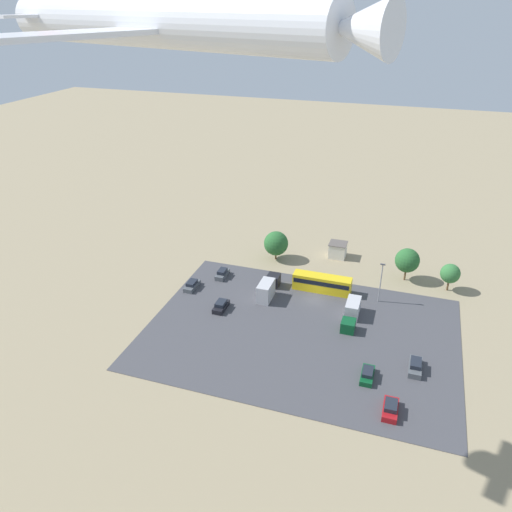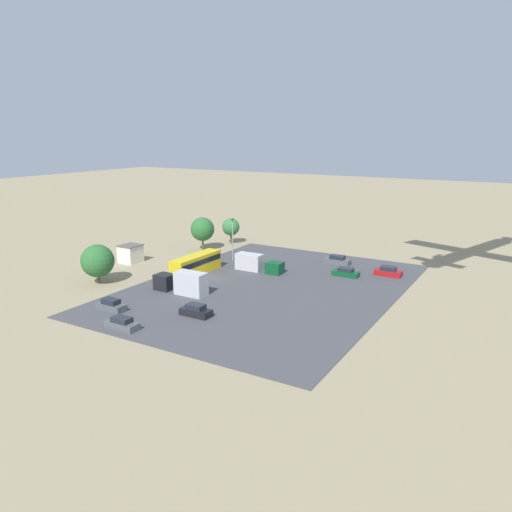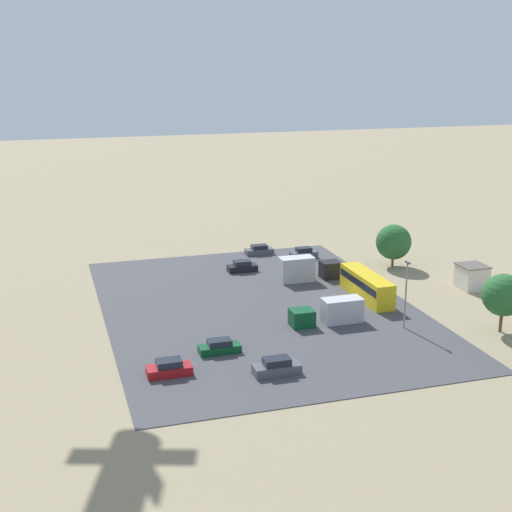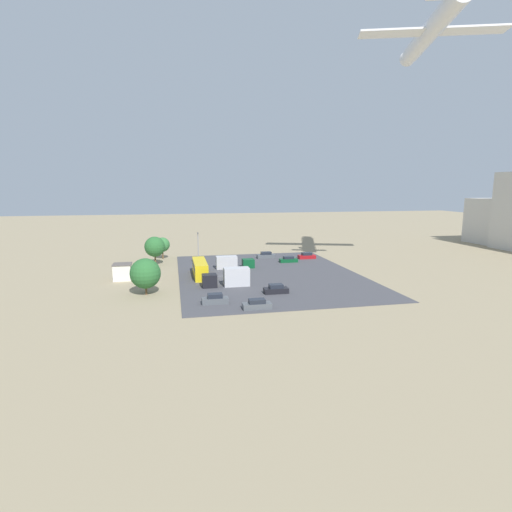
# 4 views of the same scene
# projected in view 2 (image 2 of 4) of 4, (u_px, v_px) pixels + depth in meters

# --- Properties ---
(ground_plane) EXTENTS (400.00, 400.00, 0.00)m
(ground_plane) POSITION_uv_depth(u_px,v_px,m) (211.00, 278.00, 82.33)
(ground_plane) COLOR gray
(parking_lot_surface) EXTENTS (51.38, 37.40, 0.08)m
(parking_lot_surface) POSITION_uv_depth(u_px,v_px,m) (269.00, 288.00, 76.98)
(parking_lot_surface) COLOR #424247
(parking_lot_surface) RESTS_ON ground
(shed_building) EXTENTS (3.77, 3.60, 3.26)m
(shed_building) POSITION_uv_depth(u_px,v_px,m) (130.00, 254.00, 91.91)
(shed_building) COLOR silver
(shed_building) RESTS_ON ground
(bus) EXTENTS (11.12, 2.60, 3.24)m
(bus) POSITION_uv_depth(u_px,v_px,m) (196.00, 264.00, 84.09)
(bus) COLOR gold
(bus) RESTS_ON ground
(parked_car_0) EXTENTS (1.99, 4.40, 1.58)m
(parked_car_0) POSITION_uv_depth(u_px,v_px,m) (388.00, 272.00, 83.25)
(parked_car_0) COLOR maroon
(parked_car_0) RESTS_ON ground
(parked_car_1) EXTENTS (1.88, 4.24, 1.59)m
(parked_car_1) POSITION_uv_depth(u_px,v_px,m) (196.00, 311.00, 65.05)
(parked_car_1) COLOR black
(parked_car_1) RESTS_ON ground
(parked_car_2) EXTENTS (1.88, 4.68, 1.64)m
(parked_car_2) POSITION_uv_depth(u_px,v_px,m) (337.00, 260.00, 90.57)
(parked_car_2) COLOR #4C5156
(parked_car_2) RESTS_ON ground
(parked_car_3) EXTENTS (1.71, 4.15, 1.63)m
(parked_car_3) POSITION_uv_depth(u_px,v_px,m) (111.00, 306.00, 66.98)
(parked_car_3) COLOR #4C5156
(parked_car_3) RESTS_ON ground
(parked_car_4) EXTENTS (1.80, 4.39, 1.49)m
(parked_car_4) POSITION_uv_depth(u_px,v_px,m) (122.00, 324.00, 60.76)
(parked_car_4) COLOR #4C5156
(parked_car_4) RESTS_ON ground
(parked_car_5) EXTENTS (1.82, 4.38, 1.45)m
(parked_car_5) POSITION_uv_depth(u_px,v_px,m) (346.00, 273.00, 83.01)
(parked_car_5) COLOR #0C4723
(parked_car_5) RESTS_ON ground
(parked_truck_0) EXTENTS (2.35, 8.75, 3.41)m
(parked_truck_0) POSITION_uv_depth(u_px,v_px,m) (183.00, 283.00, 73.98)
(parked_truck_0) COLOR black
(parked_truck_0) RESTS_ON ground
(parked_truck_1) EXTENTS (2.31, 8.66, 2.83)m
(parked_truck_1) POSITION_uv_depth(u_px,v_px,m) (257.00, 263.00, 86.10)
(parked_truck_1) COLOR #0C4723
(parked_truck_1) RESTS_ON ground
(tree_near_shed) EXTENTS (5.21, 5.21, 6.34)m
(tree_near_shed) POSITION_uv_depth(u_px,v_px,m) (98.00, 261.00, 78.39)
(tree_near_shed) COLOR brown
(tree_near_shed) RESTS_ON ground
(tree_apron_mid) EXTENTS (3.73, 3.73, 5.56)m
(tree_apron_mid) POSITION_uv_depth(u_px,v_px,m) (231.00, 227.00, 106.80)
(tree_apron_mid) COLOR brown
(tree_apron_mid) RESTS_ON ground
(tree_apron_far) EXTENTS (4.80, 4.80, 6.78)m
(tree_apron_far) POSITION_uv_depth(u_px,v_px,m) (202.00, 229.00, 100.63)
(tree_apron_far) COLOR brown
(tree_apron_far) RESTS_ON ground
(light_pole_lot_centre) EXTENTS (0.90, 0.28, 7.89)m
(light_pole_lot_centre) POSITION_uv_depth(u_px,v_px,m) (233.00, 238.00, 92.29)
(light_pole_lot_centre) COLOR gray
(light_pole_lot_centre) RESTS_ON ground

